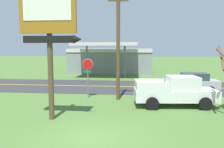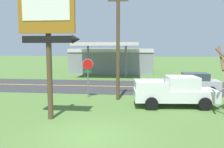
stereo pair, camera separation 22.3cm
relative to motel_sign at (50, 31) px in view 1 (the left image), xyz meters
name	(u,v)px [view 1 (the left image)]	position (x,y,z in m)	size (l,w,h in m)	color
ground_plane	(93,136)	(2.55, -2.07, -4.66)	(180.00, 180.00, 0.00)	#4C7033
road_asphalt	(117,86)	(2.55, 10.93, -4.65)	(140.00, 8.00, 0.02)	#333335
road_centre_line	(117,86)	(2.55, 10.93, -4.64)	(126.00, 0.20, 0.01)	gold
motel_sign	(50,31)	(0.00, 0.00, 0.00)	(3.20, 0.54, 6.69)	brown
stop_sign	(88,71)	(0.75, 5.65, -2.64)	(0.80, 0.08, 2.95)	slate
utility_pole	(118,38)	(3.07, 5.23, -0.21)	(1.60, 0.26, 8.39)	brown
gas_station	(111,60)	(0.49, 23.44, -2.72)	(12.00, 11.50, 4.40)	gray
pickup_white_parked_on_lawn	(176,91)	(6.96, 3.69, -3.70)	(5.35, 2.59, 1.96)	silver
car_silver_near_lane	(193,82)	(9.23, 8.93, -3.83)	(4.20, 2.00, 1.64)	#A8AAAF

